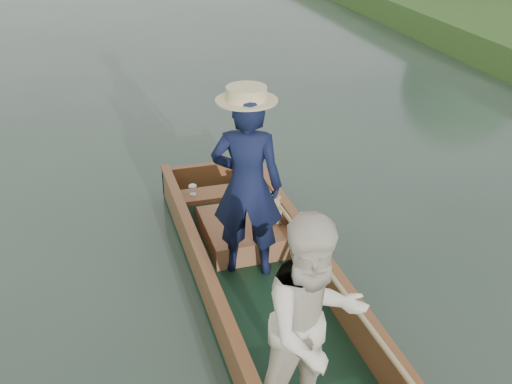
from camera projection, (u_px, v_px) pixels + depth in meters
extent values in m
plane|color=#283D30|center=(276.00, 323.00, 5.43)|extent=(120.00, 120.00, 0.00)
cube|color=black|center=(276.00, 319.00, 5.41)|extent=(1.10, 5.00, 0.08)
cube|color=brown|center=(217.00, 310.00, 5.19)|extent=(0.08, 5.00, 0.32)
cube|color=brown|center=(334.00, 289.00, 5.45)|extent=(0.08, 5.00, 0.32)
cube|color=brown|center=(210.00, 176.00, 7.42)|extent=(1.10, 0.08, 0.32)
cube|color=brown|center=(216.00, 292.00, 5.11)|extent=(0.10, 5.00, 0.04)
cube|color=brown|center=(335.00, 272.00, 5.37)|extent=(0.10, 5.00, 0.04)
cube|color=brown|center=(222.00, 193.00, 6.91)|extent=(0.94, 0.30, 0.05)
imported|color=#101635|center=(247.00, 186.00, 5.62)|extent=(0.74, 0.62, 1.73)
cylinder|color=beige|center=(246.00, 96.00, 5.24)|extent=(0.52, 0.52, 0.12)
imported|color=beige|center=(314.00, 328.00, 4.01)|extent=(0.87, 0.73, 1.59)
cube|color=#9D3832|center=(247.00, 231.00, 6.41)|extent=(0.85, 0.90, 0.22)
sphere|color=tan|center=(274.00, 215.00, 6.29)|extent=(0.17, 0.17, 0.17)
sphere|color=tan|center=(274.00, 203.00, 6.22)|extent=(0.13, 0.13, 0.13)
sphere|color=tan|center=(269.00, 199.00, 6.19)|extent=(0.05, 0.05, 0.05)
sphere|color=tan|center=(279.00, 198.00, 6.21)|extent=(0.05, 0.05, 0.05)
sphere|color=tan|center=(276.00, 207.00, 6.19)|extent=(0.05, 0.05, 0.05)
sphere|color=tan|center=(267.00, 214.00, 6.24)|extent=(0.06, 0.06, 0.06)
sphere|color=tan|center=(282.00, 212.00, 6.28)|extent=(0.06, 0.06, 0.06)
sphere|color=tan|center=(270.00, 223.00, 6.29)|extent=(0.07, 0.07, 0.07)
sphere|color=tan|center=(278.00, 222.00, 6.31)|extent=(0.07, 0.07, 0.07)
cylinder|color=silver|center=(193.00, 194.00, 6.82)|extent=(0.07, 0.07, 0.01)
cylinder|color=silver|center=(193.00, 191.00, 6.80)|extent=(0.01, 0.01, 0.08)
ellipsoid|color=silver|center=(193.00, 186.00, 6.78)|extent=(0.09, 0.09, 0.05)
cylinder|color=tan|center=(320.00, 261.00, 5.44)|extent=(0.04, 4.16, 0.19)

